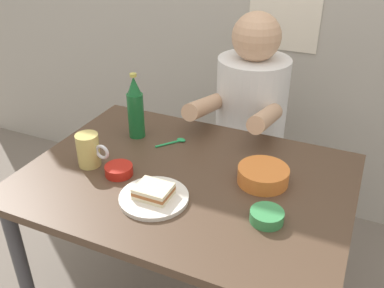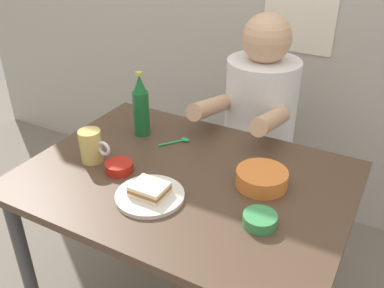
% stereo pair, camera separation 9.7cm
% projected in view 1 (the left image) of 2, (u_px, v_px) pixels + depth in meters
% --- Properties ---
extents(dining_table, '(1.10, 0.80, 0.74)m').
position_uv_depth(dining_table, '(186.00, 198.00, 1.49)').
color(dining_table, '#4C3828').
rests_on(dining_table, ground).
extents(stool, '(0.34, 0.34, 0.45)m').
position_uv_depth(stool, '(246.00, 178.00, 2.12)').
color(stool, '#4C4C51').
rests_on(stool, ground).
extents(person_seated, '(0.33, 0.56, 0.72)m').
position_uv_depth(person_seated, '(251.00, 103.00, 1.91)').
color(person_seated, white).
rests_on(person_seated, stool).
extents(plate_orange, '(0.22, 0.22, 0.01)m').
position_uv_depth(plate_orange, '(154.00, 198.00, 1.32)').
color(plate_orange, silver).
rests_on(plate_orange, dining_table).
extents(sandwich, '(0.11, 0.09, 0.04)m').
position_uv_depth(sandwich, '(154.00, 191.00, 1.31)').
color(sandwich, beige).
rests_on(sandwich, plate_orange).
extents(beer_mug, '(0.13, 0.08, 0.12)m').
position_uv_depth(beer_mug, '(89.00, 150.00, 1.48)').
color(beer_mug, '#D1BC66').
rests_on(beer_mug, dining_table).
extents(beer_bottle, '(0.06, 0.06, 0.26)m').
position_uv_depth(beer_bottle, '(136.00, 109.00, 1.63)').
color(beer_bottle, '#19602D').
rests_on(beer_bottle, dining_table).
extents(sambal_bowl_red, '(0.10, 0.10, 0.03)m').
position_uv_depth(sambal_bowl_red, '(119.00, 170.00, 1.44)').
color(sambal_bowl_red, '#B21E14').
rests_on(sambal_bowl_red, dining_table).
extents(soup_bowl_orange, '(0.17, 0.17, 0.05)m').
position_uv_depth(soup_bowl_orange, '(263.00, 174.00, 1.40)').
color(soup_bowl_orange, orange).
rests_on(soup_bowl_orange, dining_table).
extents(dip_bowl_green, '(0.10, 0.10, 0.03)m').
position_uv_depth(dip_bowl_green, '(267.00, 216.00, 1.23)').
color(dip_bowl_green, '#388C4C').
rests_on(dip_bowl_green, dining_table).
extents(spoon, '(0.09, 0.10, 0.01)m').
position_uv_depth(spoon, '(176.00, 141.00, 1.64)').
color(spoon, '#26A559').
rests_on(spoon, dining_table).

